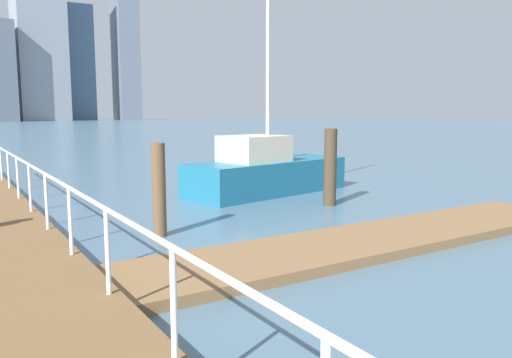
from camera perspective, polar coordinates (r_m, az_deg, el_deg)
The scene contains 8 objects.
ground_plane at distance 17.59m, azimuth -16.19°, elevation -1.15°, with size 300.00×300.00×0.00m, color slate.
floating_dock at distance 10.13m, azimuth 12.78°, elevation -6.87°, with size 11.45×2.00×0.18m, color olive.
boardwalk_railing at distance 7.22m, azimuth -18.82°, elevation -3.42°, with size 0.06×30.27×1.08m.
dock_piling_0 at distance 14.06m, azimuth 8.44°, elevation 1.33°, with size 0.35×0.35×2.14m, color #473826.
dock_piling_4 at distance 10.62m, azimuth -10.98°, elevation -1.24°, with size 0.29×0.29×1.97m, color brown.
moored_boat_1 at distance 16.05m, azimuth 1.06°, elevation 0.91°, with size 5.84×3.00×7.99m.
skyline_tower_3 at distance 163.40m, azimuth -23.44°, elevation 14.99°, with size 13.56×10.44×50.46m, color #8C939E.
skyline_tower_4 at distance 172.48m, azimuth -20.22°, elevation 12.26°, with size 12.65×8.51×35.71m, color slate.
Camera 1 is at (-4.76, 3.27, 2.60)m, focal length 35.16 mm.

